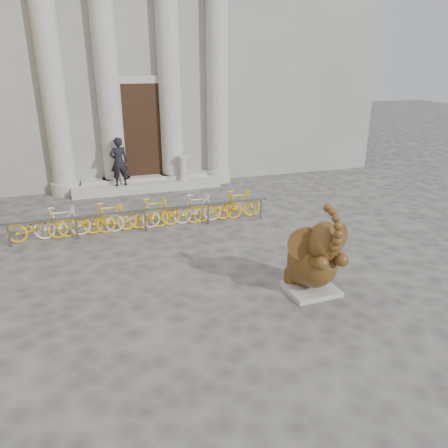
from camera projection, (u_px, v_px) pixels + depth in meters
name	position (u px, v px, depth m)	size (l,w,h in m)	color
ground	(211.00, 300.00, 9.89)	(80.00, 80.00, 0.00)	#474442
classical_building	(122.00, 39.00, 21.03)	(22.00, 10.70, 12.00)	gray
entrance_steps	(147.00, 185.00, 18.18)	(6.00, 1.20, 0.36)	#A8A59E
elephant_statue	(314.00, 260.00, 9.96)	(1.53, 1.71, 2.28)	#A8A59E
bike_rack	(143.00, 214.00, 13.88)	(8.25, 0.53, 1.00)	slate
pedestrian	(119.00, 162.00, 17.15)	(0.70, 0.46, 1.93)	black
balustrade_post	(183.00, 169.00, 18.11)	(0.41, 0.41, 1.01)	#A8A59E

